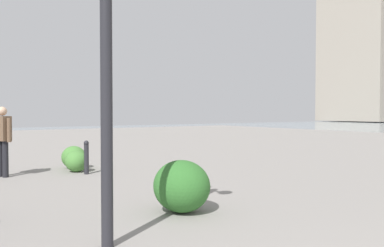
{
  "coord_description": "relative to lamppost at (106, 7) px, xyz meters",
  "views": [
    {
      "loc": [
        -0.29,
        2.49,
        1.6
      ],
      "look_at": [
        9.67,
        -4.2,
        1.23
      ],
      "focal_mm": 37.8,
      "sensor_mm": 36.0,
      "label": 1
    }
  ],
  "objects": [
    {
      "name": "building_highrise",
      "position": [
        36.06,
        -62.61,
        16.94
      ],
      "size": [
        11.92,
        14.52,
        39.48
      ],
      "color": "#9E9384",
      "rests_on": "ground"
    },
    {
      "name": "pedestrian",
      "position": [
        6.22,
        0.16,
        -1.81
      ],
      "size": [
        0.57,
        0.39,
        1.71
      ],
      "color": "black",
      "rests_on": "ground"
    },
    {
      "name": "shrub_round",
      "position": [
        0.91,
        -1.61,
        -2.39
      ],
      "size": [
        0.97,
        0.87,
        0.83
      ],
      "color": "#2D6628",
      "rests_on": "ground"
    },
    {
      "name": "bollard_mid",
      "position": [
        5.53,
        -1.68,
        -2.36
      ],
      "size": [
        0.13,
        0.13,
        0.86
      ],
      "color": "#232328",
      "rests_on": "ground"
    },
    {
      "name": "shrub_low",
      "position": [
        6.75,
        -1.74,
        -2.49
      ],
      "size": [
        0.74,
        0.66,
        0.63
      ],
      "color": "#477F38",
      "rests_on": "ground"
    },
    {
      "name": "lamppost",
      "position": [
        0.0,
        0.0,
        0.0
      ],
      "size": [
        0.98,
        0.28,
        4.24
      ],
      "color": "#232328",
      "rests_on": "ground"
    },
    {
      "name": "shrub_wide",
      "position": [
        6.05,
        -1.59,
        -2.53
      ],
      "size": [
        0.65,
        0.59,
        0.56
      ],
      "color": "#477F38",
      "rests_on": "ground"
    }
  ]
}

